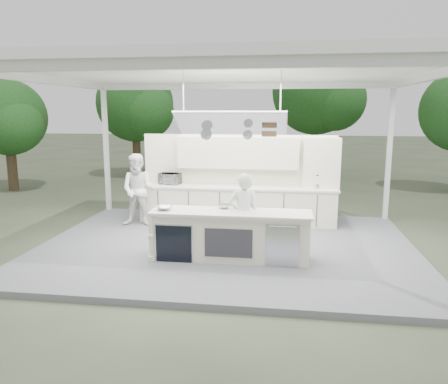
% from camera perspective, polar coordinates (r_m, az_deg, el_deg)
% --- Properties ---
extents(ground, '(90.00, 90.00, 0.00)m').
position_cam_1_polar(ground, '(9.59, 0.38, -7.52)').
color(ground, '#4B5339').
rests_on(ground, ground).
extents(stage_deck, '(8.00, 6.00, 0.12)m').
position_cam_1_polar(stage_deck, '(9.57, 0.38, -7.18)').
color(stage_deck, slate).
rests_on(stage_deck, ground).
extents(tent, '(8.20, 6.20, 3.86)m').
position_cam_1_polar(tent, '(9.13, 0.42, 15.19)').
color(tent, white).
rests_on(tent, ground).
extents(demo_island, '(3.10, 0.79, 0.95)m').
position_cam_1_polar(demo_island, '(8.52, 0.74, -5.65)').
color(demo_island, '#EBE4C7').
rests_on(demo_island, stage_deck).
extents(back_counter, '(5.08, 0.72, 0.95)m').
position_cam_1_polar(back_counter, '(11.25, 1.69, -1.63)').
color(back_counter, '#EBE4C7').
rests_on(back_counter, stage_deck).
extents(back_wall_unit, '(5.05, 0.48, 2.25)m').
position_cam_1_polar(back_wall_unit, '(11.26, 4.10, 3.40)').
color(back_wall_unit, '#EBE4C7').
rests_on(back_wall_unit, stage_deck).
extents(tree_cluster, '(19.55, 9.40, 5.85)m').
position_cam_1_polar(tree_cluster, '(18.85, 4.00, 11.52)').
color(tree_cluster, '#432F21').
rests_on(tree_cluster, ground).
extents(head_chef, '(0.69, 0.54, 1.67)m').
position_cam_1_polar(head_chef, '(8.61, 2.54, -3.03)').
color(head_chef, white).
rests_on(head_chef, stage_deck).
extents(sous_chef, '(0.93, 0.75, 1.81)m').
position_cam_1_polar(sous_chef, '(11.09, -11.07, 0.25)').
color(sous_chef, white).
rests_on(sous_chef, stage_deck).
extents(toaster_oven, '(0.60, 0.48, 0.29)m').
position_cam_1_polar(toaster_oven, '(11.56, -7.10, 1.74)').
color(toaster_oven, silver).
rests_on(toaster_oven, back_counter).
extents(bowl_large, '(0.31, 0.31, 0.07)m').
position_cam_1_polar(bowl_large, '(8.59, -7.79, -2.11)').
color(bowl_large, '#B4B5BB').
rests_on(bowl_large, demo_island).
extents(bowl_small, '(0.25, 0.25, 0.07)m').
position_cam_1_polar(bowl_small, '(8.67, 0.00, -1.89)').
color(bowl_small, '#ADAFB4').
rests_on(bowl_small, demo_island).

